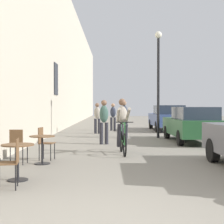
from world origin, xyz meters
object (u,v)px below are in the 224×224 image
at_px(cyclist_on_bicycle, 121,127).
at_px(parked_car_third, 166,117).
at_px(cafe_table_near, 16,154).
at_px(pedestrian_near, 102,119).
at_px(cafe_chair_mid_toward_wall, 43,141).
at_px(street_lamp, 157,71).
at_px(pedestrian_mid, 123,117).
at_px(pedestrian_furthest, 112,115).
at_px(parked_car_second, 191,124).
at_px(cafe_chair_near_toward_wall, 10,160).
at_px(cafe_table_mid, 41,144).
at_px(cafe_chair_mid_toward_street, 16,144).
at_px(pedestrian_far, 96,116).

bearing_deg(cyclist_on_bicycle, parked_car_third, 72.35).
relative_size(cafe_table_near, pedestrian_near, 0.42).
bearing_deg(cafe_chair_mid_toward_wall, street_lamp, 57.06).
xyz_separation_m(pedestrian_mid, pedestrian_furthest, (-0.49, 4.58, -0.05)).
bearing_deg(parked_car_second, street_lamp, 123.71).
height_order(cafe_chair_near_toward_wall, cafe_table_mid, cafe_chair_near_toward_wall).
bearing_deg(pedestrian_mid, cafe_chair_mid_toward_wall, -111.62).
xyz_separation_m(cafe_table_near, pedestrian_furthest, (1.93, 13.13, 0.40)).
height_order(pedestrian_mid, parked_car_second, pedestrian_mid).
distance_m(cafe_table_mid, parked_car_second, 7.16).
relative_size(cafe_table_mid, pedestrian_near, 0.42).
bearing_deg(parked_car_second, pedestrian_furthest, 117.37).
relative_size(cafe_chair_near_toward_wall, pedestrian_mid, 0.52).
xyz_separation_m(cafe_table_mid, pedestrian_furthest, (1.84, 11.28, 0.40)).
xyz_separation_m(cafe_chair_near_toward_wall, pedestrian_furthest, (1.85, 13.77, 0.40)).
bearing_deg(street_lamp, cyclist_on_bicycle, -110.25).
distance_m(cafe_table_near, pedestrian_furthest, 13.27).
height_order(cafe_chair_near_toward_wall, street_lamp, street_lamp).
xyz_separation_m(cafe_chair_mid_toward_street, street_lamp, (4.51, 6.86, 2.59)).
bearing_deg(pedestrian_far, parked_car_third, 27.35).
bearing_deg(cafe_chair_mid_toward_street, street_lamp, 56.66).
bearing_deg(cafe_chair_mid_toward_street, cafe_chair_mid_toward_wall, 53.31).
height_order(cyclist_on_bicycle, parked_car_second, cyclist_on_bicycle).
relative_size(pedestrian_far, parked_car_third, 0.38).
height_order(pedestrian_furthest, street_lamp, street_lamp).
bearing_deg(cafe_table_mid, street_lamp, 60.02).
bearing_deg(pedestrian_far, pedestrian_near, -84.41).
relative_size(pedestrian_furthest, parked_car_third, 0.38).
xyz_separation_m(cafe_table_near, cafe_chair_mid_toward_wall, (0.02, 2.48, -0.00)).
height_order(street_lamp, parked_car_second, street_lamp).
distance_m(cyclist_on_bicycle, street_lamp, 5.70).
bearing_deg(cafe_chair_mid_toward_street, pedestrian_mid, 66.61).
bearing_deg(cafe_chair_near_toward_wall, street_lamp, 67.04).
height_order(cafe_table_near, cafe_table_mid, same).
relative_size(pedestrian_far, street_lamp, 0.33).
distance_m(cafe_table_near, parked_car_second, 8.62).
relative_size(cafe_table_near, cafe_chair_mid_toward_wall, 0.81).
bearing_deg(parked_car_third, cafe_chair_mid_toward_wall, -115.86).
distance_m(pedestrian_furthest, parked_car_second, 7.00).
distance_m(cafe_chair_near_toward_wall, pedestrian_near, 6.96).
height_order(cafe_chair_near_toward_wall, pedestrian_near, pedestrian_near).
distance_m(parked_car_second, parked_car_third, 6.25).
xyz_separation_m(cafe_table_mid, cyclist_on_bicycle, (2.11, 1.89, 0.29)).
bearing_deg(pedestrian_furthest, pedestrian_far, -112.09).
xyz_separation_m(cyclist_on_bicycle, pedestrian_far, (-1.12, 7.30, 0.11)).
xyz_separation_m(cafe_chair_near_toward_wall, cafe_chair_mid_toward_street, (-0.58, 2.41, 0.00)).
xyz_separation_m(cafe_table_mid, pedestrian_far, (0.99, 9.19, 0.40)).
relative_size(pedestrian_near, pedestrian_far, 1.04).
distance_m(cafe_chair_mid_toward_wall, pedestrian_far, 8.63).
height_order(cafe_table_mid, pedestrian_furthest, pedestrian_furthest).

